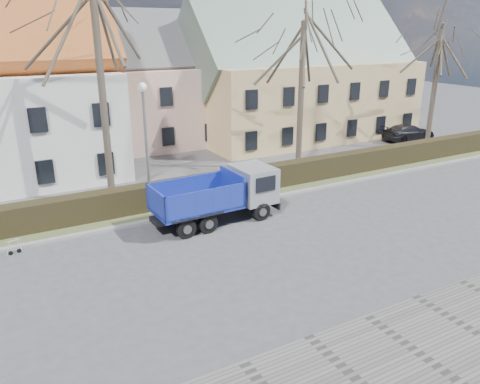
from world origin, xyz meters
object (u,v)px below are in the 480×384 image
cart_frame (8,248)px  dump_truck (212,198)px  parked_car_b (409,133)px  streetlight (146,145)px

cart_frame → dump_truck: bearing=-5.8°
dump_truck → parked_car_b: 22.50m
dump_truck → cart_frame: size_ratio=8.23×
streetlight → cart_frame: size_ratio=8.30×
streetlight → cart_frame: bearing=-156.5°
streetlight → cart_frame: streetlight is taller
parked_car_b → streetlight: bearing=104.5°
cart_frame → parked_car_b: size_ratio=0.17×
cart_frame → streetlight: bearing=23.5°
streetlight → cart_frame: 7.95m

